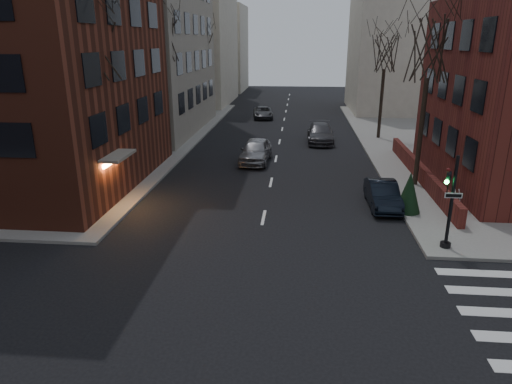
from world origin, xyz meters
TOP-DOWN VIEW (x-y plane):
  - low_wall_right at (9.30, 19.00)m, footprint 0.35×16.00m
  - building_distant_la at (-15.00, 55.00)m, footprint 14.00×16.00m
  - building_distant_ra at (15.00, 50.00)m, footprint 14.00×14.00m
  - building_distant_lb at (-13.00, 72.00)m, footprint 10.00×12.00m
  - traffic_signal at (7.94, 8.99)m, footprint 0.76×0.44m
  - tree_left_a at (-8.80, 14.00)m, footprint 4.18×4.18m
  - tree_left_b at (-8.80, 26.00)m, footprint 4.40×4.40m
  - tree_left_c at (-8.80, 40.00)m, footprint 3.96×3.96m
  - tree_right_a at (8.80, 18.00)m, footprint 3.96×3.96m
  - tree_right_b at (8.80, 32.00)m, footprint 3.74×3.74m
  - streetlamp_near at (-8.20, 22.00)m, footprint 0.36×0.36m
  - streetlamp_far at (-8.20, 42.00)m, footprint 0.36×0.36m
  - parked_sedan at (6.20, 14.16)m, footprint 1.52×4.21m
  - car_lane_silver at (-1.44, 22.91)m, footprint 2.25×5.08m
  - car_lane_gray at (3.53, 30.19)m, footprint 2.21×5.43m
  - car_lane_far at (-2.46, 42.51)m, footprint 2.65×4.82m
  - sandwich_board at (9.85, 13.73)m, footprint 0.61×0.73m
  - evergreen_shrub at (7.30, 13.14)m, footprint 1.51×1.51m

SIDE VIEW (x-z plane):
  - car_lane_far at x=-2.46m, z-range 0.00..1.28m
  - low_wall_right at x=9.30m, z-range 0.15..1.15m
  - sandwich_board at x=9.85m, z-range 0.15..1.16m
  - parked_sedan at x=6.20m, z-range 0.00..1.38m
  - car_lane_gray at x=3.53m, z-range 0.00..1.58m
  - car_lane_silver at x=-1.44m, z-range 0.00..1.70m
  - evergreen_shrub at x=7.30m, z-range 0.15..2.25m
  - traffic_signal at x=7.94m, z-range -0.09..3.91m
  - streetlamp_near at x=-8.20m, z-range 1.10..7.38m
  - streetlamp_far at x=-8.20m, z-range 1.10..7.38m
  - building_distant_lb at x=-13.00m, z-range 0.00..14.00m
  - tree_right_b at x=8.80m, z-range 3.00..12.18m
  - building_distant_ra at x=15.00m, z-range 0.00..16.00m
  - tree_left_c at x=-8.80m, z-range 3.17..12.89m
  - tree_right_a at x=8.80m, z-range 3.17..12.89m
  - tree_left_a at x=-8.80m, z-range 3.34..13.60m
  - tree_left_b at x=-8.80m, z-range 3.51..14.31m
  - building_distant_la at x=-15.00m, z-range 0.00..18.00m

